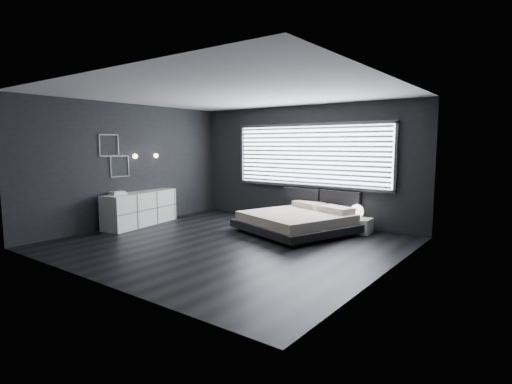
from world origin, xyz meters
The scene contains 12 objects.
room centered at (0.00, 0.00, 1.40)m, with size 6.04×6.00×2.80m.
window centered at (0.20, 2.70, 1.61)m, with size 4.14×0.09×1.52m.
headboard centered at (0.54, 2.64, 0.57)m, with size 1.96×0.16×0.52m.
sconce_near centered at (-2.88, 0.05, 1.60)m, with size 0.18×0.11×0.11m.
sconce_far centered at (-2.88, 0.65, 1.60)m, with size 0.18×0.11×0.11m.
wall_art_upper centered at (-2.98, -0.55, 1.85)m, with size 0.01×0.48×0.48m.
wall_art_lower centered at (-2.98, -0.30, 1.38)m, with size 0.01×0.48×0.48m.
bed centered at (0.56, 1.59, 0.25)m, with size 2.65×2.59×0.55m.
nightstand centered at (1.62, 2.32, 0.16)m, with size 0.54×0.45×0.32m, color white.
orb_lamp centered at (1.58, 2.32, 0.46)m, with size 0.29×0.29×0.29m, color white.
dresser centered at (-2.78, 0.07, 0.39)m, with size 0.87×2.00×0.78m.
book_stack centered at (-2.79, -0.50, 0.81)m, with size 0.27×0.34×0.07m.
Camera 1 is at (4.87, -5.66, 1.88)m, focal length 28.00 mm.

